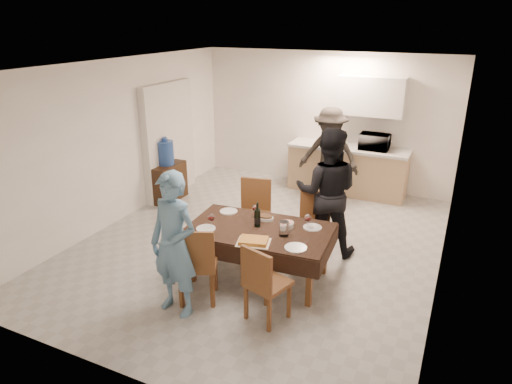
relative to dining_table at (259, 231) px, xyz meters
The scene contains 33 objects.
floor 1.15m from the dining_table, 113.88° to the left, with size 5.00×6.00×0.02m, color #A2A29D.
ceiling 2.15m from the dining_table, 113.88° to the left, with size 5.00×6.00×0.02m, color white.
wall_back 3.93m from the dining_table, 95.63° to the left, with size 5.00×0.02×2.60m, color white.
wall_front 2.27m from the dining_table, 100.06° to the right, with size 5.00×0.02×2.60m, color white.
wall_left 3.07m from the dining_table, 163.40° to the left, with size 0.02×6.00×2.60m, color white.
wall_right 2.37m from the dining_table, 22.04° to the left, with size 0.02×6.00×2.60m, color white.
stub_partition 3.50m from the dining_table, 143.68° to the left, with size 0.15×1.40×2.10m, color silver.
kitchen_base_cabinet 3.55m from the dining_table, 86.44° to the left, with size 2.20×0.60×0.86m, color tan.
kitchen_worktop 3.55m from the dining_table, 86.44° to the left, with size 2.24×0.64×0.05m, color #B8B9B3.
upper_cabinet 3.90m from the dining_table, 81.95° to the left, with size 1.20×0.34×0.70m, color silver.
dining_table is the anchor object (origin of this frame).
chair_near_left 0.96m from the dining_table, 118.08° to the right, with size 0.60×0.61×0.53m.
chair_near_right 0.96m from the dining_table, 61.76° to the right, with size 0.53×0.53×0.50m.
chair_far_left 0.80m from the dining_table, 124.46° to the left, with size 0.53×0.54×0.54m.
chair_far_right 0.80m from the dining_table, 55.70° to the left, with size 0.48×0.48×0.51m.
console 3.20m from the dining_table, 146.73° to the left, with size 0.37×0.74×0.69m, color #312010.
water_jug 3.19m from the dining_table, 146.73° to the left, with size 0.29×0.29×0.44m, color #2F57AD.
wine_bottle 0.21m from the dining_table, 135.00° to the left, with size 0.08×0.08×0.32m, color black, non-canonical shape.
water_pitcher 0.37m from the dining_table, ahead, with size 0.12×0.12×0.18m, color white.
savoury_tart 0.40m from the dining_table, 75.26° to the right, with size 0.39×0.29×0.05m, color gold.
salad_bowl 0.36m from the dining_table, 30.96° to the left, with size 0.18×0.18×0.07m, color silver.
mushroom_dish 0.29m from the dining_table, 100.12° to the left, with size 0.22×0.22×0.04m, color silver.
wine_glass_a 0.62m from the dining_table, 155.56° to the right, with size 0.09×0.09×0.20m, color white, non-canonical shape.
wine_glass_b 0.62m from the dining_table, 24.44° to the left, with size 0.09×0.09×0.20m, color white, non-canonical shape.
wine_glass_c 0.38m from the dining_table, 123.69° to the left, with size 0.08×0.08×0.17m, color white, non-canonical shape.
plate_near_left 0.67m from the dining_table, 153.43° to the right, with size 0.24×0.24×0.01m, color silver.
plate_near_right 0.67m from the dining_table, 26.57° to the right, with size 0.26×0.26×0.02m, color silver.
plate_far_left 0.67m from the dining_table, 153.43° to the left, with size 0.24×0.24×0.01m, color silver.
plate_far_right 0.67m from the dining_table, 26.57° to the left, with size 0.24×0.24×0.01m, color silver.
microwave 3.63m from the dining_table, 79.01° to the left, with size 0.53×0.36×0.29m, color silver.
person_near 1.20m from the dining_table, 117.65° to the right, with size 0.61×0.40×1.68m, color #5A87A7.
person_far 1.21m from the dining_table, 62.35° to the left, with size 0.89×0.69×1.83m, color black.
person_kitchen 3.09m from the dining_table, 90.45° to the left, with size 1.10×0.63×1.71m, color black.
Camera 1 is at (2.54, -5.57, 3.18)m, focal length 32.00 mm.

